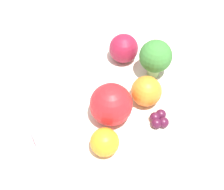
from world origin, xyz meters
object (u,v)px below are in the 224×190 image
object	(u,v)px
grape_cluster	(159,120)
apple_green	(124,48)
broccoli	(156,57)
orange_front	(146,91)
apple_red	(111,104)
orange_back	(105,142)
bowl	(112,106)

from	to	relation	value
grape_cluster	apple_green	bearing A→B (deg)	135.78
broccoli	orange_front	xyz separation A→B (m)	(0.01, -0.06, -0.02)
broccoli	apple_red	distance (m)	0.11
apple_green	orange_back	xyz separation A→B (m)	(0.05, -0.17, -0.00)
orange_front	orange_back	distance (m)	0.10
broccoli	orange_front	size ratio (longest dim) A/B	1.44
apple_red	orange_front	bearing A→B (deg)	55.59
broccoli	grape_cluster	xyz separation A→B (m)	(0.04, -0.09, -0.03)
bowl	apple_green	distance (m)	0.10
bowl	orange_front	distance (m)	0.06
orange_back	orange_front	bearing A→B (deg)	79.97
orange_back	apple_red	bearing A→B (deg)	106.85
orange_front	orange_back	world-z (taller)	orange_front
bowl	broccoli	size ratio (longest dim) A/B	3.95
apple_green	orange_front	xyz separation A→B (m)	(0.07, -0.07, -0.00)
bowl	broccoli	bearing A→B (deg)	63.72
bowl	apple_green	size ratio (longest dim) A/B	5.39
bowl	orange_back	xyz separation A→B (m)	(0.03, -0.08, 0.04)
apple_green	grape_cluster	distance (m)	0.14
orange_front	orange_back	bearing A→B (deg)	-100.03
orange_back	grape_cluster	distance (m)	0.09
broccoli	apple_red	size ratio (longest dim) A/B	1.09
orange_front	grape_cluster	world-z (taller)	orange_front
apple_green	orange_front	world-z (taller)	apple_green
broccoli	grape_cluster	world-z (taller)	broccoli
grape_cluster	orange_front	bearing A→B (deg)	137.63
apple_green	bowl	bearing A→B (deg)	-76.69
broccoli	apple_green	world-z (taller)	broccoli
broccoli	orange_back	bearing A→B (deg)	-93.21
orange_front	apple_red	bearing A→B (deg)	-124.41
apple_red	apple_green	xyz separation A→B (m)	(-0.03, 0.11, -0.01)
bowl	grape_cluster	world-z (taller)	grape_cluster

